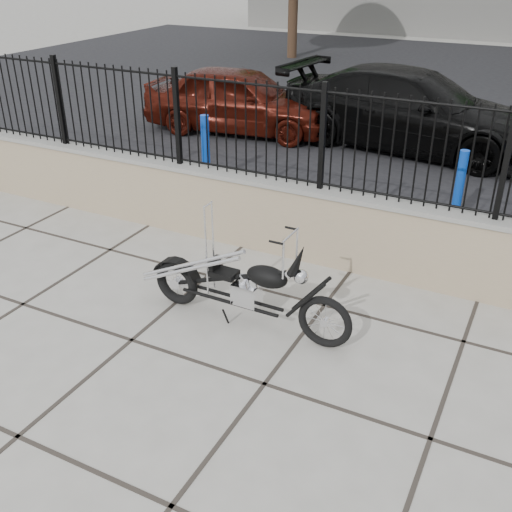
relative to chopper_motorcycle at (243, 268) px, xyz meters
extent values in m
plane|color=#99968E|center=(-0.85, -0.80, -0.65)|extent=(90.00, 90.00, 0.00)
plane|color=black|center=(-0.85, 11.70, -0.65)|extent=(30.00, 30.00, 0.00)
cube|color=gray|center=(-0.85, 1.70, -0.17)|extent=(14.00, 0.36, 0.96)
cube|color=black|center=(-0.85, 1.70, 0.91)|extent=(14.00, 0.08, 1.20)
imported|color=#401009|center=(-3.48, 6.39, 0.03)|extent=(4.18, 2.12, 1.36)
imported|color=black|center=(-0.02, 6.89, 0.09)|extent=(5.32, 2.64, 1.48)
cylinder|color=#0D1BC4|center=(-2.51, 3.41, -0.08)|extent=(0.14, 0.14, 1.14)
cylinder|color=#0D32D0|center=(1.49, 3.62, -0.11)|extent=(0.15, 0.15, 1.08)
cylinder|color=#382619|center=(-6.34, 15.53, 1.02)|extent=(0.34, 0.34, 3.35)
camera|label=1|loc=(2.53, -4.66, 2.91)|focal=42.00mm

